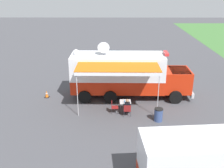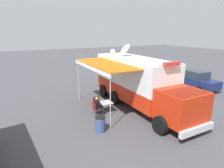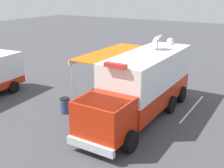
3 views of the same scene
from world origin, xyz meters
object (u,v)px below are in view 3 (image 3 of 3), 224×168
at_px(trash_bin, 65,105).
at_px(traffic_cone, 175,81).
at_px(folding_table, 106,95).
at_px(water_bottle, 104,92).
at_px(folding_chair_at_table, 94,96).
at_px(seated_responder, 97,94).
at_px(folding_chair_beside_table, 109,93).
at_px(command_truck, 142,83).

distance_m(trash_bin, traffic_cone, 9.20).
xyz_separation_m(folding_table, water_bottle, (0.17, -0.06, 0.16)).
xyz_separation_m(folding_chair_at_table, seated_responder, (-0.19, 0.00, 0.14)).
distance_m(folding_chair_beside_table, trash_bin, 3.22).
distance_m(command_truck, water_bottle, 2.93).
bearing_deg(traffic_cone, command_truck, 91.69).
relative_size(folding_chair_at_table, folding_chair_beside_table, 1.00).
height_order(command_truck, seated_responder, command_truck).
relative_size(folding_chair_at_table, seated_responder, 0.70).
bearing_deg(folding_chair_beside_table, seated_responder, 71.33).
relative_size(folding_chair_at_table, trash_bin, 0.96).
xyz_separation_m(seated_responder, trash_bin, (0.83, 2.05, -0.20)).
relative_size(folding_chair_at_table, traffic_cone, 1.50).
bearing_deg(folding_table, trash_bin, 56.12).
bearing_deg(folding_table, command_truck, 175.17).
height_order(folding_table, traffic_cone, folding_table).
height_order(seated_responder, traffic_cone, seated_responder).
height_order(command_truck, folding_chair_at_table, command_truck).
relative_size(folding_table, traffic_cone, 1.39).
relative_size(trash_bin, traffic_cone, 1.57).
xyz_separation_m(water_bottle, seated_responder, (0.44, 0.16, -0.18)).
bearing_deg(trash_bin, traffic_cone, -114.25).
relative_size(command_truck, folding_chair_at_table, 10.94).
relative_size(command_truck, folding_table, 11.77).
bearing_deg(traffic_cone, water_bottle, 67.92).
distance_m(water_bottle, folding_chair_beside_table, 0.86).
bearing_deg(seated_responder, trash_bin, 67.88).
bearing_deg(traffic_cone, folding_chair_at_table, 63.68).
xyz_separation_m(command_truck, folding_chair_beside_table, (2.81, -1.06, -1.43)).
height_order(folding_table, seated_responder, seated_responder).
relative_size(folding_table, water_bottle, 3.61).
height_order(folding_chair_beside_table, trash_bin, trash_bin).
bearing_deg(command_truck, trash_bin, 26.01).
relative_size(folding_table, folding_chair_beside_table, 0.93).
height_order(seated_responder, trash_bin, seated_responder).
bearing_deg(command_truck, folding_chair_at_table, -1.96).
bearing_deg(water_bottle, command_truck, 174.14).
height_order(folding_chair_at_table, trash_bin, trash_bin).
bearing_deg(folding_chair_at_table, folding_table, -172.90).
height_order(command_truck, traffic_cone, command_truck).
bearing_deg(folding_table, seated_responder, 9.44).
distance_m(folding_table, seated_responder, 0.62).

